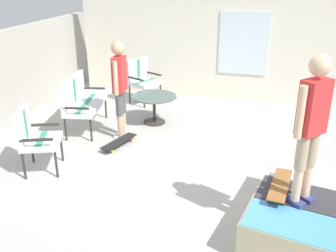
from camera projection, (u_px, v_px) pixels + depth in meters
The scene contains 11 objects.
ground_plane at pixel (191, 175), 5.99m from camera, with size 12.00×12.00×0.10m, color #A8A8A3.
house_facade at pixel (205, 45), 8.99m from camera, with size 0.23×6.00×2.51m.
skate_ramp at pixel (302, 213), 4.59m from camera, with size 2.02×1.96×0.47m.
patio_bench at pixel (80, 99), 7.35m from camera, with size 1.33×0.77×1.02m.
patio_chair_near_house at pixel (141, 76), 8.85m from camera, with size 0.80×0.77×1.02m.
patio_chair_by_wall at pixel (33, 134), 5.81m from camera, with size 0.78×0.74×1.02m.
patio_table at pixel (154, 104), 7.71m from camera, with size 0.90×0.90×0.57m.
person_watching at pixel (120, 83), 6.80m from camera, with size 0.48×0.25×1.79m.
person_skater at pixel (312, 121), 4.03m from camera, with size 0.38×0.37×1.70m.
skateboard_by_bench at pixel (119, 142), 6.80m from camera, with size 0.82×0.43×0.10m.
skateboard_on_ramp at pixel (280, 185), 4.57m from camera, with size 0.82×0.31×0.10m.
Camera 1 is at (-5.15, -1.01, 2.96)m, focal length 41.13 mm.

